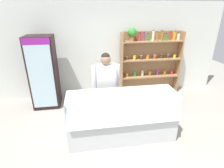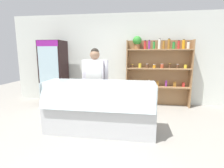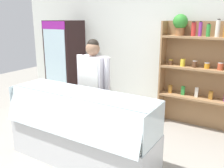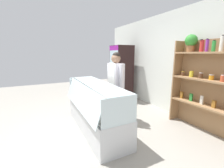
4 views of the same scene
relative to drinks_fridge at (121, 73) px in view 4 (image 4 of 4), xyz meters
name	(u,v)px [view 4 (image 4 of 4)]	position (x,y,z in m)	size (l,w,h in m)	color
ground_plane	(94,132)	(1.87, -1.74, -0.94)	(12.00, 12.00, 0.00)	gray
back_wall	(177,64)	(1.87, 0.58, 0.41)	(6.80, 0.10, 2.70)	silver
drinks_fridge	(121,73)	(0.00, 0.00, 0.00)	(0.66, 0.63, 1.89)	black
shelving_unit	(216,79)	(2.98, 0.34, 0.19)	(1.82, 0.29, 2.01)	#9E754C
deli_display_case	(95,115)	(1.74, -1.66, -0.63)	(2.12, 0.71, 1.01)	silver
shop_clerk	(116,81)	(1.51, -1.04, 0.03)	(0.61, 0.25, 1.65)	#2D2D38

